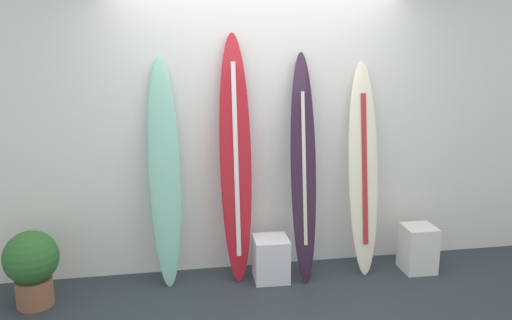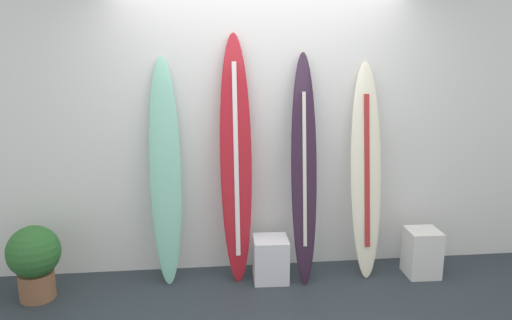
# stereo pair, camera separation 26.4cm
# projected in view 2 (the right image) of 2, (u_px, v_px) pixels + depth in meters

# --- Properties ---
(wall_back) EXTENTS (7.20, 0.20, 2.80)m
(wall_back) POSITION_uv_depth(u_px,v_px,m) (260.00, 116.00, 4.57)
(wall_back) COLOR white
(wall_back) RESTS_ON ground
(surfboard_seafoam) EXTENTS (0.28, 0.35, 1.94)m
(surfboard_seafoam) POSITION_uv_depth(u_px,v_px,m) (165.00, 174.00, 4.31)
(surfboard_seafoam) COLOR #80C9B2
(surfboard_seafoam) RESTS_ON ground
(surfboard_crimson) EXTENTS (0.28, 0.34, 2.13)m
(surfboard_crimson) POSITION_uv_depth(u_px,v_px,m) (236.00, 162.00, 4.33)
(surfboard_crimson) COLOR #AF1925
(surfboard_crimson) RESTS_ON ground
(surfboard_charcoal) EXTENTS (0.25, 0.47, 1.98)m
(surfboard_charcoal) POSITION_uv_depth(u_px,v_px,m) (304.00, 169.00, 4.34)
(surfboard_charcoal) COLOR #2D1A2F
(surfboard_charcoal) RESTS_ON ground
(surfboard_ivory) EXTENTS (0.28, 0.40, 1.89)m
(surfboard_ivory) POSITION_uv_depth(u_px,v_px,m) (366.00, 172.00, 4.45)
(surfboard_ivory) COLOR #EEE9CD
(surfboard_ivory) RESTS_ON ground
(display_block_left) EXTENTS (0.29, 0.29, 0.42)m
(display_block_left) POSITION_uv_depth(u_px,v_px,m) (422.00, 252.00, 4.53)
(display_block_left) COLOR silver
(display_block_left) RESTS_ON ground
(display_block_center) EXTENTS (0.31, 0.31, 0.38)m
(display_block_center) POSITION_uv_depth(u_px,v_px,m) (271.00, 259.00, 4.44)
(display_block_center) COLOR silver
(display_block_center) RESTS_ON ground
(potted_plant) EXTENTS (0.42, 0.42, 0.62)m
(potted_plant) POSITION_uv_depth(u_px,v_px,m) (34.00, 258.00, 4.08)
(potted_plant) COLOR brown
(potted_plant) RESTS_ON ground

